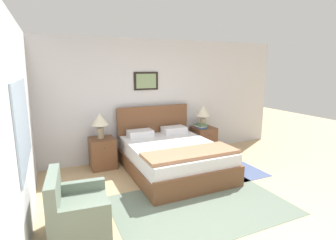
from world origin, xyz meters
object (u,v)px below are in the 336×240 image
armchair (77,213)px  table_lamp_by_door (203,112)px  table_lamp_near_window (100,121)px  bed (173,157)px  nightstand_by_door (203,140)px  nightstand_near_window (103,153)px

armchair → table_lamp_by_door: (3.07, 2.08, 0.69)m
table_lamp_near_window → table_lamp_by_door: 2.39m
bed → table_lamp_by_door: (1.18, 0.82, 0.66)m
armchair → table_lamp_near_window: table_lamp_near_window is taller
bed → nightstand_by_door: 1.44m
armchair → nightstand_near_window: size_ratio=1.39×
nightstand_near_window → nightstand_by_door: 2.39m
table_lamp_near_window → armchair: bearing=-108.3°
armchair → nightstand_by_door: bearing=129.2°
nightstand_by_door → table_lamp_by_door: (-0.02, 0.02, 0.66)m
bed → table_lamp_by_door: bed is taller
armchair → table_lamp_near_window: bearing=167.2°
bed → armchair: bed is taller
bed → nightstand_near_window: bed is taller
table_lamp_by_door → bed: bearing=-145.2°
nightstand_near_window → nightstand_by_door: (2.39, 0.00, 0.00)m
table_lamp_by_door → table_lamp_near_window: bearing=180.0°
armchair → nightstand_by_door: 3.72m
armchair → table_lamp_near_window: size_ratio=1.64×
bed → table_lamp_near_window: size_ratio=4.13×
bed → table_lamp_near_window: bearing=145.9°
bed → table_lamp_by_door: bearing=34.8°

